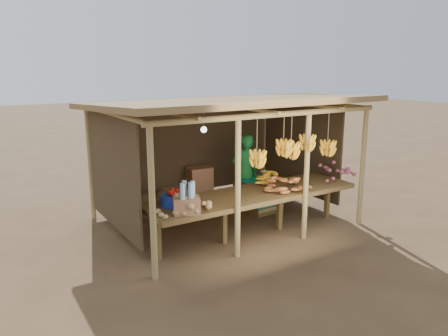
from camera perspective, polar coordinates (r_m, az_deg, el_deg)
ground at (r=8.56m, az=0.00°, el=-6.86°), size 60.00×60.00×0.00m
stall_structure at (r=8.11m, az=0.50°, el=5.93°), size 4.70×3.50×2.43m
counter at (r=7.58m, az=3.84°, el=-3.68°), size 3.90×1.05×0.80m
potato_heap at (r=6.57m, az=-5.22°, el=-4.20°), size 0.87×0.53×0.36m
sweet_potato_heap at (r=7.74m, az=8.13°, el=-1.60°), size 0.87×0.52×0.35m
onion_heap at (r=8.70m, az=14.27°, el=-0.21°), size 0.98×0.73×0.36m
banana_pile at (r=8.21m, az=5.67°, el=-0.69°), size 0.64×0.43×0.35m
tomato_basin at (r=6.91m, az=-6.41°, el=-4.04°), size 0.46×0.46×0.24m
bottle_box at (r=6.50m, az=-4.94°, el=-4.32°), size 0.47×0.43×0.49m
vendor at (r=9.06m, az=2.79°, el=-0.51°), size 0.66×0.52×1.58m
tarp_crate at (r=9.03m, az=5.05°, el=-3.38°), size 0.79×0.69×0.90m
carton_stack at (r=9.42m, az=-4.20°, el=-2.77°), size 1.06×0.42×0.80m
burlap_sacks at (r=8.81m, az=-9.39°, el=-4.57°), size 0.89×0.46×0.63m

